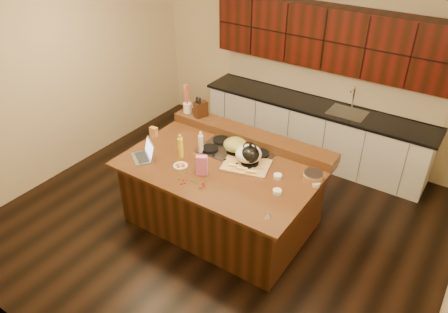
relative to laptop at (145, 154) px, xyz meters
The scene contains 33 objects.
room 1.04m from the laptop, 25.36° to the left, with size 5.52×5.02×2.72m.
island 1.10m from the laptop, 25.36° to the left, with size 2.40×1.60×0.92m.
back_ledge 1.42m from the laptop, 51.82° to the left, with size 2.40×0.30×0.12m, color black.
cooktop 1.13m from the laptop, 39.21° to the left, with size 0.92×0.52×0.05m.
back_counter 2.89m from the laptop, 65.96° to the left, with size 3.70×0.66×2.40m.
kettle 1.32m from the laptop, 26.45° to the left, with size 0.23×0.23×0.21m, color black.
green_bowl 1.13m from the laptop, 39.21° to the left, with size 0.30×0.30×0.16m, color olive.
laptop is the anchor object (origin of this frame).
oil_bottle 0.45m from the laptop, 34.86° to the left, with size 0.07×0.07×0.27m, color yellow.
vinegar_bottle 0.71m from the laptop, 43.72° to the left, with size 0.06×0.06×0.25m, color silver.
wooden_tray 1.29m from the laptop, 27.88° to the left, with size 0.65×0.54×0.23m.
ramekin_a 1.68m from the laptop, 18.57° to the left, with size 0.10×0.10×0.04m, color white.
ramekin_b 1.75m from the laptop, ahead, with size 0.10×0.10×0.04m, color white.
ramekin_c 2.13m from the laptop, 17.54° to the left, with size 0.10×0.10×0.04m, color white.
strainer_bowl 2.08m from the laptop, 19.97° to the left, with size 0.24×0.24×0.09m, color #996B3F.
kitchen_timer 1.84m from the laptop, ahead, with size 0.08×0.08×0.07m, color silver.
pink_bag 0.81m from the laptop, ahead, with size 0.13×0.07×0.25m, color pink.
candy_plate 0.50m from the laptop, 10.73° to the left, with size 0.18×0.18×0.01m, color white.
package_box 0.54m from the laptop, 120.47° to the left, with size 0.10×0.07×0.14m, color #C88C46.
utensil_crock 1.14m from the laptop, 99.79° to the left, with size 0.12×0.12×0.14m, color white.
knife_block 1.13m from the laptop, 87.58° to the left, with size 0.11×0.18×0.22m, color black.
gumdrop_0 0.98m from the laptop, ahead, with size 0.02×0.02×0.02m, color red.
gumdrop_1 0.98m from the laptop, ahead, with size 0.02×0.02×0.02m, color #198C26.
gumdrop_2 0.76m from the laptop, 15.17° to the right, with size 0.02×0.02×0.02m, color red.
gumdrop_3 0.61m from the laptop, ahead, with size 0.02×0.02×0.02m, color #198C26.
gumdrop_4 0.97m from the laptop, ahead, with size 0.02×0.02×0.02m, color red.
gumdrop_5 0.86m from the laptop, ahead, with size 0.02×0.02×0.02m, color #198C26.
gumdrop_6 0.72m from the laptop, 10.15° to the right, with size 0.02×0.02×0.02m, color red.
gumdrop_7 0.80m from the laptop, ahead, with size 0.02×0.02×0.02m, color #198C26.
gumdrop_8 0.93m from the laptop, ahead, with size 0.02×0.02×0.02m, color red.
gumdrop_9 0.93m from the laptop, ahead, with size 0.02×0.02×0.02m, color #198C26.
gumdrop_10 0.77m from the laptop, 12.52° to the right, with size 0.02×0.02×0.02m, color red.
gumdrop_11 0.66m from the laptop, 12.13° to the right, with size 0.02×0.02×0.02m, color #198C26.
Camera 1 is at (2.53, -3.72, 3.89)m, focal length 35.00 mm.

